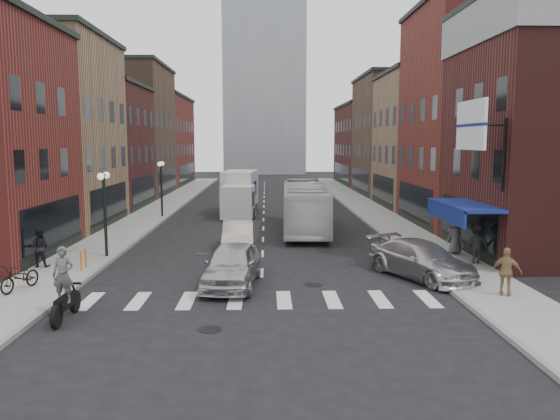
{
  "coord_description": "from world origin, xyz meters",
  "views": [
    {
      "loc": [
        0.17,
        -21.63,
        5.53
      ],
      "look_at": [
        0.88,
        5.44,
        2.14
      ],
      "focal_mm": 35.0,
      "sensor_mm": 36.0,
      "label": 1
    }
  ],
  "objects_px": {
    "sedan_left_far": "(238,236)",
    "ped_right_b": "(507,272)",
    "streetlamp_far": "(161,178)",
    "ped_left_solo": "(40,247)",
    "sedan_left_near": "(232,265)",
    "ped_right_a": "(476,243)",
    "curb_car": "(421,260)",
    "ped_right_c": "(455,236)",
    "transit_bus": "(305,206)",
    "streetlamp_near": "(104,198)",
    "parked_bicycle": "(20,277)",
    "bike_rack": "(83,260)",
    "box_truck": "(240,193)",
    "motorcycle_rider": "(64,286)",
    "billboard_sign": "(473,127)"
  },
  "relations": [
    {
      "from": "box_truck",
      "to": "ped_right_a",
      "type": "bearing_deg",
      "value": -52.02
    },
    {
      "from": "bike_rack",
      "to": "ped_left_solo",
      "type": "bearing_deg",
      "value": 166.56
    },
    {
      "from": "ped_left_solo",
      "to": "ped_right_b",
      "type": "distance_m",
      "value": 18.86
    },
    {
      "from": "streetlamp_near",
      "to": "parked_bicycle",
      "type": "height_order",
      "value": "streetlamp_near"
    },
    {
      "from": "parked_bicycle",
      "to": "ped_right_a",
      "type": "xyz_separation_m",
      "value": [
        18.29,
        4.0,
        0.4
      ]
    },
    {
      "from": "billboard_sign",
      "to": "parked_bicycle",
      "type": "bearing_deg",
      "value": -171.72
    },
    {
      "from": "streetlamp_near",
      "to": "ped_left_solo",
      "type": "distance_m",
      "value": 3.66
    },
    {
      "from": "motorcycle_rider",
      "to": "sedan_left_far",
      "type": "distance_m",
      "value": 12.05
    },
    {
      "from": "sedan_left_far",
      "to": "parked_bicycle",
      "type": "xyz_separation_m",
      "value": [
        -7.51,
        -8.03,
        -0.09
      ]
    },
    {
      "from": "sedan_left_near",
      "to": "curb_car",
      "type": "height_order",
      "value": "sedan_left_near"
    },
    {
      "from": "ped_right_a",
      "to": "bike_rack",
      "type": "bearing_deg",
      "value": 4.98
    },
    {
      "from": "ped_left_solo",
      "to": "parked_bicycle",
      "type": "bearing_deg",
      "value": 104.14
    },
    {
      "from": "streetlamp_far",
      "to": "ped_left_solo",
      "type": "height_order",
      "value": "streetlamp_far"
    },
    {
      "from": "sedan_left_far",
      "to": "ped_right_c",
      "type": "xyz_separation_m",
      "value": [
        10.58,
        -1.88,
        0.3
      ]
    },
    {
      "from": "sedan_left_near",
      "to": "ped_right_a",
      "type": "xyz_separation_m",
      "value": [
        10.66,
        3.0,
        0.22
      ]
    },
    {
      "from": "ped_right_b",
      "to": "bike_rack",
      "type": "bearing_deg",
      "value": 12.93
    },
    {
      "from": "streetlamp_near",
      "to": "ped_right_a",
      "type": "bearing_deg",
      "value": -6.85
    },
    {
      "from": "bike_rack",
      "to": "sedan_left_far",
      "type": "relative_size",
      "value": 0.18
    },
    {
      "from": "streetlamp_near",
      "to": "box_truck",
      "type": "bearing_deg",
      "value": 70.57
    },
    {
      "from": "sedan_left_far",
      "to": "ped_right_b",
      "type": "relative_size",
      "value": 2.58
    },
    {
      "from": "sedan_left_far",
      "to": "ped_right_c",
      "type": "height_order",
      "value": "ped_right_c"
    },
    {
      "from": "sedan_left_near",
      "to": "ped_right_b",
      "type": "relative_size",
      "value": 2.82
    },
    {
      "from": "ped_left_solo",
      "to": "curb_car",
      "type": "bearing_deg",
      "value": 175.63
    },
    {
      "from": "streetlamp_far",
      "to": "ped_left_solo",
      "type": "distance_m",
      "value": 16.48
    },
    {
      "from": "streetlamp_near",
      "to": "sedan_left_near",
      "type": "height_order",
      "value": "streetlamp_near"
    },
    {
      "from": "sedan_left_near",
      "to": "curb_car",
      "type": "xyz_separation_m",
      "value": [
        7.65,
        1.03,
        -0.07
      ]
    },
    {
      "from": "box_truck",
      "to": "ped_right_b",
      "type": "bearing_deg",
      "value": -60.06
    },
    {
      "from": "billboard_sign",
      "to": "ped_right_b",
      "type": "xyz_separation_m",
      "value": [
        0.02,
        -3.67,
        -5.13
      ]
    },
    {
      "from": "box_truck",
      "to": "parked_bicycle",
      "type": "xyz_separation_m",
      "value": [
        -6.94,
        -21.81,
        -0.98
      ]
    },
    {
      "from": "box_truck",
      "to": "streetlamp_near",
      "type": "bearing_deg",
      "value": -103.93
    },
    {
      "from": "sedan_left_near",
      "to": "ped_right_c",
      "type": "bearing_deg",
      "value": 31.74
    },
    {
      "from": "bike_rack",
      "to": "ped_right_c",
      "type": "distance_m",
      "value": 17.16
    },
    {
      "from": "ped_left_solo",
      "to": "ped_right_b",
      "type": "xyz_separation_m",
      "value": [
        18.2,
        -4.95,
        0.0
      ]
    },
    {
      "from": "sedan_left_far",
      "to": "curb_car",
      "type": "relative_size",
      "value": 0.85
    },
    {
      "from": "sedan_left_far",
      "to": "parked_bicycle",
      "type": "bearing_deg",
      "value": -135.15
    },
    {
      "from": "transit_bus",
      "to": "parked_bicycle",
      "type": "distance_m",
      "value": 18.01
    },
    {
      "from": "motorcycle_rider",
      "to": "sedan_left_far",
      "type": "bearing_deg",
      "value": 67.22
    },
    {
      "from": "bike_rack",
      "to": "curb_car",
      "type": "bearing_deg",
      "value": -5.27
    },
    {
      "from": "box_truck",
      "to": "parked_bicycle",
      "type": "relative_size",
      "value": 4.14
    },
    {
      "from": "curb_car",
      "to": "ped_right_c",
      "type": "bearing_deg",
      "value": 29.47
    },
    {
      "from": "streetlamp_far",
      "to": "sedan_left_far",
      "type": "xyz_separation_m",
      "value": [
        6.13,
        -12.0,
        -2.18
      ]
    },
    {
      "from": "streetlamp_near",
      "to": "transit_bus",
      "type": "xyz_separation_m",
      "value": [
        9.98,
        7.92,
        -1.37
      ]
    },
    {
      "from": "sedan_left_far",
      "to": "ped_right_b",
      "type": "distance_m",
      "value": 13.47
    },
    {
      "from": "streetlamp_far",
      "to": "parked_bicycle",
      "type": "distance_m",
      "value": 20.2
    },
    {
      "from": "transit_bus",
      "to": "curb_car",
      "type": "relative_size",
      "value": 2.14
    },
    {
      "from": "parked_bicycle",
      "to": "ped_left_solo",
      "type": "distance_m",
      "value": 3.91
    },
    {
      "from": "streetlamp_near",
      "to": "ped_right_a",
      "type": "xyz_separation_m",
      "value": [
        16.91,
        -2.03,
        -1.87
      ]
    },
    {
      "from": "streetlamp_far",
      "to": "ped_right_a",
      "type": "bearing_deg",
      "value": -43.47
    },
    {
      "from": "transit_bus",
      "to": "sedan_left_near",
      "type": "relative_size",
      "value": 2.29
    },
    {
      "from": "ped_left_solo",
      "to": "sedan_left_near",
      "type": "bearing_deg",
      "value": 163.56
    }
  ]
}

